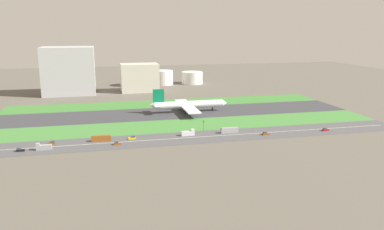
{
  "coord_description": "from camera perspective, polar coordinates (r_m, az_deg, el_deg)",
  "views": [
    {
      "loc": [
        -57.74,
        -298.88,
        67.22
      ],
      "look_at": [
        4.22,
        -36.5,
        6.0
      ],
      "focal_mm": 36.07,
      "sensor_mm": 36.0,
      "label": 1
    }
  ],
  "objects": [
    {
      "name": "truck_1",
      "position": [
        232.86,
        -21.11,
        -4.44
      ],
      "size": [
        8.4,
        2.5,
        4.0
      ],
      "rotation": [
        0.0,
        0.0,
        3.14
      ],
      "color": "#99999E",
      "rests_on": "highway"
    },
    {
      "name": "car_4",
      "position": [
        240.78,
        -8.82,
        -3.34
      ],
      "size": [
        4.4,
        1.8,
        2.0
      ],
      "color": "yellow",
      "rests_on": "highway"
    },
    {
      "name": "runway",
      "position": [
        311.73,
        -2.3,
        0.34
      ],
      "size": [
        280.0,
        46.0,
        0.1
      ],
      "primitive_type": "cube",
      "color": "#38383D",
      "rests_on": "ground_plane"
    },
    {
      "name": "car_2",
      "position": [
        242.14,
        -20.03,
        -3.89
      ],
      "size": [
        4.4,
        1.8,
        2.0
      ],
      "color": "brown",
      "rests_on": "highway"
    },
    {
      "name": "bus_0",
      "position": [
        252.83,
        5.55,
        -2.26
      ],
      "size": [
        11.6,
        2.5,
        3.5
      ],
      "color": "#99999E",
      "rests_on": "highway"
    },
    {
      "name": "fuel_tank_centre",
      "position": [
        467.28,
        -4.28,
        5.54
      ],
      "size": [
        23.16,
        23.16,
        17.06
      ],
      "primitive_type": "cylinder",
      "color": "silver",
      "rests_on": "ground_plane"
    },
    {
      "name": "fuel_tank_east",
      "position": [
        474.31,
        0.02,
        5.54
      ],
      "size": [
        25.45,
        25.45,
        14.63
      ],
      "primitive_type": "cylinder",
      "color": "silver",
      "rests_on": "ground_plane"
    },
    {
      "name": "airliner",
      "position": [
        312.22,
        -0.71,
        1.53
      ],
      "size": [
        65.0,
        56.0,
        19.7
      ],
      "color": "white",
      "rests_on": "runway"
    },
    {
      "name": "traffic_light",
      "position": [
        255.22,
        1.7,
        -1.49
      ],
      "size": [
        0.36,
        0.5,
        7.2
      ],
      "color": "#4C4C51",
      "rests_on": "highway"
    },
    {
      "name": "truck_0",
      "position": [
        245.58,
        -0.57,
        -2.69
      ],
      "size": [
        8.4,
        2.5,
        4.0
      ],
      "color": "silver",
      "rests_on": "highway"
    },
    {
      "name": "grass_median_north",
      "position": [
        351.23,
        -3.58,
        1.74
      ],
      "size": [
        280.0,
        36.0,
        0.1
      ],
      "primitive_type": "cube",
      "color": "#3D7A33",
      "rests_on": "ground_plane"
    },
    {
      "name": "grass_median_south",
      "position": [
        272.67,
        -0.64,
        -1.47
      ],
      "size": [
        280.0,
        36.0,
        0.1
      ],
      "primitive_type": "cube",
      "color": "#427F38",
      "rests_on": "ground_plane"
    },
    {
      "name": "hangar_building",
      "position": [
        418.08,
        -7.75,
        5.49
      ],
      "size": [
        39.5,
        24.82,
        29.77
      ],
      "primitive_type": "cube",
      "color": "beige",
      "rests_on": "ground_plane"
    },
    {
      "name": "highway_centerline",
      "position": [
        242.61,
        1.01,
        -3.27
      ],
      "size": [
        266.0,
        0.5,
        0.01
      ],
      "primitive_type": "cube",
      "color": "silver",
      "rests_on": "highway"
    },
    {
      "name": "car_0",
      "position": [
        230.72,
        -10.98,
        -4.15
      ],
      "size": [
        4.4,
        1.8,
        2.0
      ],
      "rotation": [
        0.0,
        0.0,
        3.14
      ],
      "color": "brown",
      "rests_on": "highway"
    },
    {
      "name": "car_3",
      "position": [
        251.64,
        10.83,
        -2.72
      ],
      "size": [
        4.4,
        1.8,
        2.0
      ],
      "rotation": [
        0.0,
        0.0,
        3.14
      ],
      "color": "brown",
      "rests_on": "highway"
    },
    {
      "name": "bus_1",
      "position": [
        239.97,
        -13.27,
        -3.37
      ],
      "size": [
        11.6,
        2.5,
        3.5
      ],
      "color": "brown",
      "rests_on": "highway"
    },
    {
      "name": "highway",
      "position": [
        242.62,
        1.01,
        -3.28
      ],
      "size": [
        280.0,
        28.0,
        0.1
      ],
      "primitive_type": "cube",
      "color": "#4C4C4F",
      "rests_on": "ground_plane"
    },
    {
      "name": "ground_plane",
      "position": [
        311.74,
        -2.3,
        0.33
      ],
      "size": [
        800.0,
        800.0,
        0.0
      ],
      "primitive_type": "plane",
      "color": "#5B564C"
    },
    {
      "name": "car_1",
      "position": [
        235.18,
        -24.08,
        -4.73
      ],
      "size": [
        4.4,
        1.8,
        2.0
      ],
      "rotation": [
        0.0,
        0.0,
        3.14
      ],
      "color": "black",
      "rests_on": "highway"
    },
    {
      "name": "fuel_tank_west",
      "position": [
        463.26,
        -8.64,
        5.21
      ],
      "size": [
        24.99,
        24.99,
        14.48
      ],
      "primitive_type": "cylinder",
      "color": "silver",
      "rests_on": "ground_plane"
    },
    {
      "name": "car_5",
      "position": [
        271.64,
        19.12,
        -2.06
      ],
      "size": [
        4.4,
        1.8,
        2.0
      ],
      "rotation": [
        0.0,
        0.0,
        3.14
      ],
      "color": "#B2191E",
      "rests_on": "highway"
    },
    {
      "name": "terminal_building",
      "position": [
        416.37,
        -17.76,
        6.25
      ],
      "size": [
        51.68,
        35.88,
        48.32
      ],
      "primitive_type": "cube",
      "color": "#B2B2B7",
      "rests_on": "ground_plane"
    }
  ]
}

